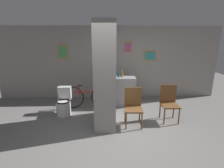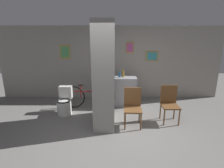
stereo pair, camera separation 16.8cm
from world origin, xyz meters
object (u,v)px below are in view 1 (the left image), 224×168
object	(u,v)px
toilet	(64,104)
chair_near_pillar	(133,105)
chair_by_doorway	(169,101)
bicycle	(88,97)
bottle_tall	(122,74)

from	to	relation	value
toilet	chair_near_pillar	xyz separation A→B (m)	(1.93, -0.69, 0.21)
toilet	chair_near_pillar	size ratio (longest dim) A/B	0.81
chair_by_doorway	bicycle	bearing A→B (deg)	159.60
toilet	chair_by_doorway	size ratio (longest dim) A/B	0.81
toilet	bicycle	xyz separation A→B (m)	(0.66, 0.42, 0.05)
bicycle	chair_by_doorway	bearing A→B (deg)	-21.11
bottle_tall	chair_by_doorway	bearing A→B (deg)	-45.80
bottle_tall	chair_near_pillar	bearing A→B (deg)	-83.39
chair_by_doorway	toilet	bearing A→B (deg)	171.74
bicycle	bottle_tall	bearing A→B (deg)	16.38
toilet	bicycle	size ratio (longest dim) A/B	0.47
toilet	chair_by_doorway	xyz separation A→B (m)	(2.95, -0.47, 0.21)
chair_by_doorway	bottle_tall	xyz separation A→B (m)	(-1.18, 1.21, 0.52)
chair_near_pillar	chair_by_doorway	size ratio (longest dim) A/B	1.00
bottle_tall	toilet	bearing A→B (deg)	-157.12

